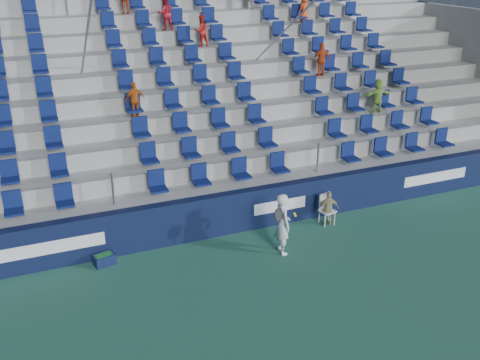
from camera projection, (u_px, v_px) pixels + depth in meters
name	position (u px, v px, depth m)	size (l,w,h in m)	color
ground	(277.00, 293.00, 12.31)	(70.00, 70.00, 0.00)	#2C664F
sponsor_wall	(229.00, 213.00, 14.76)	(24.00, 0.32, 1.20)	#0F1637
grandstand	(176.00, 112.00, 18.48)	(24.00, 8.17, 6.63)	#9FA09B
tennis_player	(283.00, 224.00, 13.68)	(0.69, 0.66, 1.67)	silver
line_judge_chair	(326.00, 207.00, 15.32)	(0.48, 0.49, 0.90)	white
line_judge	(328.00, 208.00, 15.20)	(0.61, 0.25, 1.03)	tan
ball_bin	(104.00, 259.00, 13.39)	(0.57, 0.44, 0.29)	#101A3D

